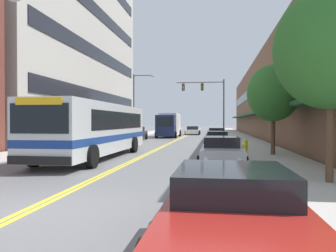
{
  "coord_description": "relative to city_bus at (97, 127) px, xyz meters",
  "views": [
    {
      "loc": [
        4.1,
        -6.75,
        1.97
      ],
      "look_at": [
        -0.88,
        27.8,
        1.52
      ],
      "focal_mm": 35.0,
      "sensor_mm": 36.0,
      "label": 1
    }
  ],
  "objects": [
    {
      "name": "city_bus",
      "position": [
        0.0,
        0.0,
        0.0
      ],
      "size": [
        2.93,
        11.84,
        2.92
      ],
      "color": "silver",
      "rests_on": "ground_plane"
    },
    {
      "name": "box_truck",
      "position": [
        0.58,
        24.3,
        -0.06
      ],
      "size": [
        2.61,
        7.12,
        3.06
      ],
      "color": "#19234C",
      "rests_on": "ground_plane"
    },
    {
      "name": "storefront_row_right",
      "position": [
        15.36,
        26.43,
        3.25
      ],
      "size": [
        9.1,
        68.0,
        9.82
      ],
      "color": "brown",
      "rests_on": "ground_plane"
    },
    {
      "name": "office_tower_left",
      "position": [
        -12.63,
        18.51,
        12.69
      ],
      "size": [
        12.08,
        31.17,
        28.7
      ],
      "color": "#BCB7AD",
      "rests_on": "ground_plane"
    },
    {
      "name": "car_champagne_parked_right_far",
      "position": [
        6.65,
        17.07,
        -1.04
      ],
      "size": [
        2.11,
        4.78,
        1.33
      ],
      "color": "beige",
      "rests_on": "ground_plane"
    },
    {
      "name": "street_lamp_left_far",
      "position": [
        -2.55,
        19.87,
        2.87
      ],
      "size": [
        2.57,
        0.28,
        7.51
      ],
      "color": "#47474C",
      "rests_on": "ground_plane"
    },
    {
      "name": "street_tree_right_mid",
      "position": [
        9.69,
        1.7,
        1.92
      ],
      "size": [
        2.89,
        2.89,
        5.05
      ],
      "color": "brown",
      "rests_on": "sidewalk_right"
    },
    {
      "name": "street_tree_right_near",
      "position": [
        9.92,
        -6.8,
        2.53
      ],
      "size": [
        3.37,
        3.37,
        5.92
      ],
      "color": "brown",
      "rests_on": "sidewalk_right"
    },
    {
      "name": "sidewalk_left",
      "position": [
        -4.76,
        26.43,
        -1.59
      ],
      "size": [
        3.26,
        106.0,
        0.13
      ],
      "color": "#B2ADA5",
      "rests_on": "ground_plane"
    },
    {
      "name": "car_white_moving_lead",
      "position": [
        3.07,
        33.04,
        -1.06
      ],
      "size": [
        2.21,
        4.82,
        1.29
      ],
      "color": "white",
      "rests_on": "ground_plane"
    },
    {
      "name": "fire_hydrant",
      "position": [
        8.32,
        3.11,
        -1.14
      ],
      "size": [
        0.31,
        0.23,
        0.77
      ],
      "color": "yellow",
      "rests_on": "sidewalk_right"
    },
    {
      "name": "ground_plane",
      "position": [
        2.37,
        26.43,
        -1.66
      ],
      "size": [
        240.0,
        240.0,
        0.0
      ],
      "primitive_type": "plane",
      "color": "slate"
    },
    {
      "name": "centre_line",
      "position": [
        2.37,
        26.43,
        -1.66
      ],
      "size": [
        0.34,
        106.0,
        0.01
      ],
      "color": "yellow",
      "rests_on": "ground_plane"
    },
    {
      "name": "car_dark_grey_parked_left_mid",
      "position": [
        -2.07,
        17.32,
        -0.99
      ],
      "size": [
        2.02,
        4.35,
        1.43
      ],
      "color": "#38383D",
      "rests_on": "ground_plane"
    },
    {
      "name": "traffic_signal_mast",
      "position": [
        5.58,
        25.4,
        3.63
      ],
      "size": [
        6.25,
        0.38,
        7.45
      ],
      "color": "#47474C",
      "rests_on": "ground_plane"
    },
    {
      "name": "car_silver_parked_right_end",
      "position": [
        6.76,
        -2.79,
        -1.04
      ],
      "size": [
        2.0,
        4.57,
        1.31
      ],
      "color": "#B7B7BC",
      "rests_on": "ground_plane"
    },
    {
      "name": "car_red_parked_right_foreground",
      "position": [
        6.74,
        -12.36,
        -1.06
      ],
      "size": [
        2.21,
        4.7,
        1.26
      ],
      "color": "maroon",
      "rests_on": "ground_plane"
    },
    {
      "name": "car_beige_parked_right_mid",
      "position": [
        6.65,
        7.65,
        -1.08
      ],
      "size": [
        1.98,
        4.76,
        1.26
      ],
      "color": "#BCAD89",
      "rests_on": "ground_plane"
    },
    {
      "name": "sidewalk_right",
      "position": [
        9.5,
        26.43,
        -1.59
      ],
      "size": [
        3.26,
        106.0,
        0.13
      ],
      "color": "#B2ADA5",
      "rests_on": "ground_plane"
    }
  ]
}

